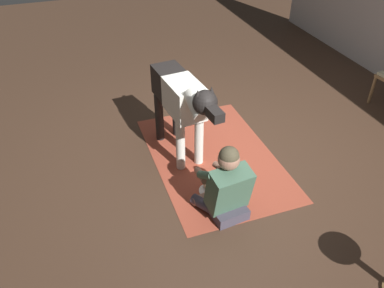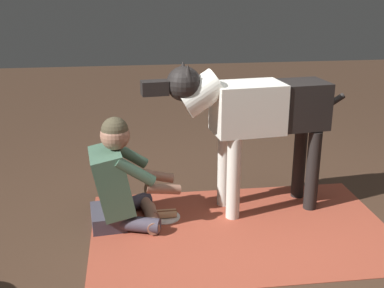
# 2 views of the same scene
# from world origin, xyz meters

# --- Properties ---
(ground_plane) EXTENTS (14.37, 14.37, 0.00)m
(ground_plane) POSITION_xyz_m (0.00, 0.00, 0.00)
(ground_plane) COLOR #422D20
(area_rug) EXTENTS (2.16, 1.41, 0.01)m
(area_rug) POSITION_xyz_m (0.08, -0.19, 0.00)
(area_rug) COLOR #9C412E
(area_rug) RESTS_ON ground
(person_sitting_on_floor) EXTENTS (0.68, 0.57, 0.82)m
(person_sitting_on_floor) POSITION_xyz_m (0.94, -0.42, 0.34)
(person_sitting_on_floor) COLOR #413B49
(person_sitting_on_floor) RESTS_ON ground
(large_dog) EXTENTS (1.58, 0.42, 1.18)m
(large_dog) POSITION_xyz_m (-0.08, -0.53, 0.78)
(large_dog) COLOR silver
(large_dog) RESTS_ON ground
(hot_dog_on_plate) EXTENTS (0.23, 0.23, 0.06)m
(hot_dog_on_plate) POSITION_xyz_m (0.61, -0.46, 0.03)
(hot_dog_on_plate) COLOR white
(hot_dog_on_plate) RESTS_ON ground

